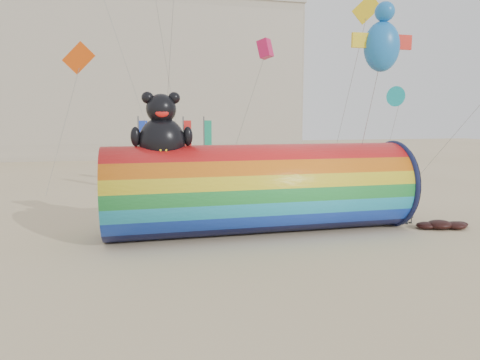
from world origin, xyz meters
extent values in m
plane|color=#CCB58C|center=(0.00, 0.00, 0.00)|extent=(160.00, 160.00, 0.00)
cube|color=#B7AD99|center=(-12.00, 46.00, 10.00)|extent=(60.00, 15.00, 20.00)
cube|color=#28303D|center=(-12.00, 38.44, 10.50)|extent=(59.50, 0.12, 17.00)
cube|color=#B2ADA0|center=(-12.00, 46.00, 20.30)|extent=(60.40, 15.40, 0.60)
cylinder|color=red|center=(1.48, 1.76, 1.95)|extent=(13.39, 3.91, 3.91)
torus|color=#0F1438|center=(8.05, 1.76, 1.95)|extent=(0.27, 4.09, 4.09)
cylinder|color=black|center=(8.20, 1.76, 1.95)|extent=(0.07, 3.87, 3.87)
ellipsoid|color=black|center=(-2.75, 1.76, 4.07)|extent=(1.91, 1.71, 2.01)
ellipsoid|color=yellow|center=(-2.75, 1.14, 3.96)|extent=(0.98, 0.43, 0.86)
sphere|color=black|center=(-2.75, 1.76, 5.41)|extent=(1.23, 1.23, 1.23)
sphere|color=black|center=(-3.29, 1.76, 5.86)|extent=(0.49, 0.49, 0.49)
sphere|color=black|center=(-2.22, 1.76, 5.86)|extent=(0.49, 0.49, 0.49)
ellipsoid|color=red|center=(-2.75, 1.26, 5.24)|extent=(0.54, 0.20, 0.34)
ellipsoid|color=black|center=(-3.81, 1.65, 4.30)|extent=(0.40, 0.40, 0.80)
ellipsoid|color=black|center=(-1.70, 1.65, 4.30)|extent=(0.40, 0.40, 0.80)
imported|color=#4F5255|center=(8.86, 1.46, 0.83)|extent=(0.71, 0.60, 1.65)
ellipsoid|color=black|center=(9.63, 0.26, 0.20)|extent=(1.17, 0.99, 0.41)
ellipsoid|color=black|center=(10.33, 0.06, 0.17)|extent=(0.99, 0.84, 0.34)
ellipsoid|color=black|center=(9.03, 0.41, 0.16)|extent=(0.91, 0.77, 0.32)
ellipsoid|color=black|center=(9.93, 0.66, 0.14)|extent=(0.78, 0.66, 0.27)
ellipsoid|color=black|center=(10.83, 0.36, 0.13)|extent=(0.73, 0.62, 0.25)
cylinder|color=#59595E|center=(-3.67, 13.44, 2.60)|extent=(0.10, 0.10, 5.20)
cube|color=#1938BE|center=(-3.36, 13.44, 2.65)|extent=(0.56, 0.06, 4.50)
cylinder|color=#59595E|center=(-0.39, 16.03, 2.60)|extent=(0.10, 0.10, 5.20)
cube|color=red|center=(-0.08, 16.03, 2.65)|extent=(0.56, 0.06, 4.50)
cylinder|color=#59595E|center=(1.24, 16.55, 2.60)|extent=(0.10, 0.10, 5.20)
cube|color=#169169|center=(1.55, 16.55, 2.65)|extent=(0.56, 0.06, 4.50)
ellipsoid|color=blue|center=(5.87, -0.38, 7.86)|extent=(1.48, 1.15, 1.97)
cone|color=#1ACAD6|center=(14.08, 10.55, 6.54)|extent=(1.38, 1.38, 1.24)
cube|color=#CB164F|center=(3.64, 8.37, 9.04)|extent=(0.64, 0.64, 1.02)
cube|color=#E14B0B|center=(-6.86, 10.33, 8.45)|extent=(1.10, 0.06, 1.54)
cube|color=yellow|center=(8.05, 4.84, 10.66)|extent=(0.91, 0.06, 1.28)
camera|label=1|loc=(-3.72, -16.21, 5.00)|focal=32.00mm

